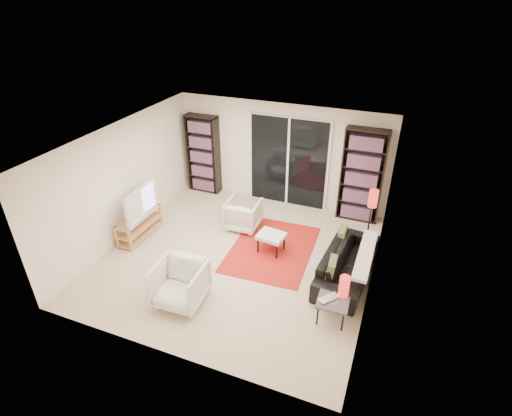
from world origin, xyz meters
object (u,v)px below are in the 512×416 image
object	(u,v)px
armchair_front	(180,284)
side_table	(333,302)
bookshelf_left	(203,154)
tv_stand	(140,225)
armchair_back	(243,214)
ottoman	(271,237)
floor_lamp	(372,205)
sofa	(348,263)
bookshelf_right	(362,176)

from	to	relation	value
armchair_front	side_table	bearing A→B (deg)	9.22
bookshelf_left	tv_stand	size ratio (longest dim) A/B	1.68
armchair_back	ottoman	size ratio (longest dim) A/B	1.27
armchair_front	floor_lamp	xyz separation A→B (m)	(2.66, 2.75, 0.60)
armchair_back	side_table	size ratio (longest dim) A/B	1.41
armchair_back	floor_lamp	bearing A→B (deg)	-177.02
side_table	sofa	bearing A→B (deg)	88.28
armchair_front	ottoman	world-z (taller)	armchair_front
ottoman	floor_lamp	world-z (taller)	floor_lamp
sofa	tv_stand	bearing A→B (deg)	98.39
bookshelf_right	tv_stand	bearing A→B (deg)	-149.84
tv_stand	sofa	distance (m)	4.31
side_table	floor_lamp	size ratio (longest dim) A/B	0.39
bookshelf_left	ottoman	bearing A→B (deg)	-37.72
armchair_front	ottoman	xyz separation A→B (m)	(0.93, 1.89, -0.03)
bookshelf_left	sofa	size ratio (longest dim) A/B	0.99
armchair_back	armchair_front	xyz separation A→B (m)	(-0.06, -2.52, 0.05)
bookshelf_left	bookshelf_right	size ratio (longest dim) A/B	0.93
sofa	bookshelf_left	bearing A→B (deg)	66.97
sofa	ottoman	size ratio (longest dim) A/B	3.52
tv_stand	sofa	bearing A→B (deg)	3.49
bookshelf_right	ottoman	bearing A→B (deg)	-125.70
armchair_back	floor_lamp	xyz separation A→B (m)	(2.60, 0.24, 0.65)
armchair_back	side_table	bearing A→B (deg)	137.86
bookshelf_right	ottoman	world-z (taller)	bookshelf_right
bookshelf_left	tv_stand	world-z (taller)	bookshelf_left
tv_stand	floor_lamp	world-z (taller)	floor_lamp
floor_lamp	sofa	bearing A→B (deg)	-99.80
ottoman	bookshelf_right	bearing A→B (deg)	54.30
tv_stand	armchair_front	bearing A→B (deg)	-37.72
bookshelf_left	side_table	distance (m)	5.21
armchair_front	floor_lamp	distance (m)	3.87
tv_stand	side_table	world-z (taller)	tv_stand
tv_stand	side_table	distance (m)	4.36
bookshelf_right	tv_stand	xyz separation A→B (m)	(-4.12, -2.40, -0.79)
side_table	floor_lamp	distance (m)	2.32
tv_stand	armchair_front	xyz separation A→B (m)	(1.82, -1.41, 0.11)
tv_stand	floor_lamp	size ratio (longest dim) A/B	0.90
tv_stand	armchair_front	world-z (taller)	armchair_front
armchair_front	side_table	xyz separation A→B (m)	(2.44, 0.52, -0.01)
bookshelf_right	side_table	distance (m)	3.36
armchair_back	ottoman	world-z (taller)	armchair_back
bookshelf_left	floor_lamp	xyz separation A→B (m)	(4.21, -1.06, -0.01)
bookshelf_right	floor_lamp	bearing A→B (deg)	-71.12
sofa	armchair_back	size ratio (longest dim) A/B	2.78
tv_stand	floor_lamp	xyz separation A→B (m)	(4.48, 1.34, 0.71)
bookshelf_right	floor_lamp	distance (m)	1.12
tv_stand	armchair_back	size ratio (longest dim) A/B	1.63
bookshelf_left	floor_lamp	world-z (taller)	bookshelf_left
armchair_back	bookshelf_right	bearing A→B (deg)	-152.24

